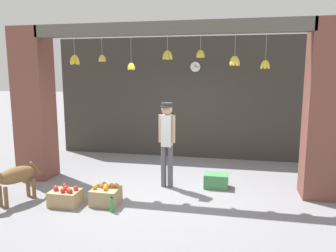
% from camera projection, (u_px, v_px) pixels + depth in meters
% --- Properties ---
extents(ground_plane, '(60.00, 60.00, 0.00)m').
position_uv_depth(ground_plane, '(164.00, 191.00, 6.47)').
color(ground_plane, gray).
extents(shop_back_wall, '(7.18, 0.12, 3.24)m').
position_uv_depth(shop_back_wall, '(185.00, 98.00, 8.86)').
color(shop_back_wall, '#38332D').
rests_on(shop_back_wall, ground_plane).
extents(shop_pillar_left, '(0.70, 0.60, 3.24)m').
position_uv_depth(shop_pillar_left, '(34.00, 105.00, 7.08)').
color(shop_pillar_left, brown).
rests_on(shop_pillar_left, ground_plane).
extents(shop_pillar_right, '(0.70, 0.60, 3.24)m').
position_uv_depth(shop_pillar_right, '(326.00, 111.00, 5.91)').
color(shop_pillar_right, brown).
rests_on(shop_pillar_right, ground_plane).
extents(storefront_awning, '(5.28, 0.29, 0.90)m').
position_uv_depth(storefront_awning, '(165.00, 31.00, 6.09)').
color(storefront_awning, '#5B564C').
extents(dog, '(0.53, 1.02, 0.71)m').
position_uv_depth(dog, '(14.00, 177.00, 5.80)').
color(dog, brown).
rests_on(dog, ground_plane).
extents(shopkeeper, '(0.34, 0.29, 1.72)m').
position_uv_depth(shopkeeper, '(167.00, 137.00, 6.53)').
color(shopkeeper, '#56565B').
rests_on(shopkeeper, ground_plane).
extents(fruit_crate_oranges, '(0.47, 0.43, 0.36)m').
position_uv_depth(fruit_crate_oranges, '(106.00, 195.00, 5.79)').
color(fruit_crate_oranges, tan).
rests_on(fruit_crate_oranges, ground_plane).
extents(fruit_crate_apples, '(0.50, 0.40, 0.34)m').
position_uv_depth(fruit_crate_apples, '(66.00, 197.00, 5.75)').
color(fruit_crate_apples, tan).
rests_on(fruit_crate_apples, ground_plane).
extents(produce_box_green, '(0.48, 0.35, 0.28)m').
position_uv_depth(produce_box_green, '(216.00, 181.00, 6.63)').
color(produce_box_green, '#42844C').
rests_on(produce_box_green, ground_plane).
extents(water_bottle, '(0.07, 0.07, 0.27)m').
position_uv_depth(water_bottle, '(112.00, 205.00, 5.46)').
color(water_bottle, '#38934C').
rests_on(water_bottle, ground_plane).
extents(wall_clock, '(0.28, 0.03, 0.28)m').
position_uv_depth(wall_clock, '(195.00, 67.00, 8.60)').
color(wall_clock, black).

